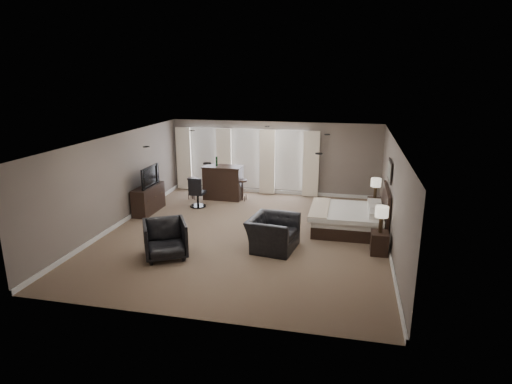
% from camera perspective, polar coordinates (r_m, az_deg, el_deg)
% --- Properties ---
extents(room, '(7.60, 8.60, 2.64)m').
position_cam_1_polar(room, '(11.30, -1.43, 0.50)').
color(room, brown).
rests_on(room, ground).
extents(window_bay, '(5.25, 0.20, 2.30)m').
position_cam_1_polar(window_bay, '(15.44, -1.37, 4.24)').
color(window_bay, silver).
rests_on(window_bay, room).
extents(bed, '(1.99, 1.90, 1.27)m').
position_cam_1_polar(bed, '(12.06, 11.66, -2.16)').
color(bed, silver).
rests_on(bed, ground).
extents(nightstand_near, '(0.41, 0.50, 0.55)m').
position_cam_1_polar(nightstand_near, '(10.84, 16.11, -6.53)').
color(nightstand_near, black).
rests_on(nightstand_near, ground).
extents(nightstand_far, '(0.42, 0.51, 0.55)m').
position_cam_1_polar(nightstand_far, '(13.57, 15.47, -1.97)').
color(nightstand_far, black).
rests_on(nightstand_far, ground).
extents(lamp_near, '(0.31, 0.31, 0.65)m').
position_cam_1_polar(lamp_near, '(10.64, 16.36, -3.55)').
color(lamp_near, beige).
rests_on(lamp_near, nightstand_near).
extents(lamp_far, '(0.31, 0.31, 0.63)m').
position_cam_1_polar(lamp_far, '(13.41, 15.65, 0.44)').
color(lamp_far, beige).
rests_on(lamp_far, nightstand_far).
extents(wall_art, '(0.04, 0.96, 0.56)m').
position_cam_1_polar(wall_art, '(11.82, 17.39, 2.70)').
color(wall_art, slate).
rests_on(wall_art, room).
extents(dresser, '(0.47, 1.44, 0.84)m').
position_cam_1_polar(dresser, '(13.85, -14.14, -0.92)').
color(dresser, black).
rests_on(dresser, ground).
extents(tv, '(0.64, 1.11, 0.15)m').
position_cam_1_polar(tv, '(13.72, -14.27, 1.05)').
color(tv, black).
rests_on(tv, dresser).
extents(armchair_near, '(0.99, 1.36, 1.10)m').
position_cam_1_polar(armchair_near, '(10.62, 2.26, -4.77)').
color(armchair_near, black).
rests_on(armchair_near, ground).
extents(armchair_far, '(1.28, 1.26, 0.99)m').
position_cam_1_polar(armchair_far, '(10.37, -12.02, -5.95)').
color(armchair_far, black).
rests_on(armchair_far, ground).
extents(bar_counter, '(1.34, 0.70, 1.17)m').
position_cam_1_polar(bar_counter, '(14.85, -4.41, 1.29)').
color(bar_counter, black).
rests_on(bar_counter, ground).
extents(bar_stool_left, '(0.39, 0.39, 0.75)m').
position_cam_1_polar(bar_stool_left, '(15.00, -8.46, 0.48)').
color(bar_stool_left, black).
rests_on(bar_stool_left, ground).
extents(bar_stool_right, '(0.41, 0.41, 0.73)m').
position_cam_1_polar(bar_stool_right, '(14.66, -1.85, 0.25)').
color(bar_stool_right, black).
rests_on(bar_stool_right, ground).
extents(desk_chair, '(0.53, 0.53, 1.01)m').
position_cam_1_polar(desk_chair, '(14.04, -7.79, 0.01)').
color(desk_chair, black).
rests_on(desk_chair, ground).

